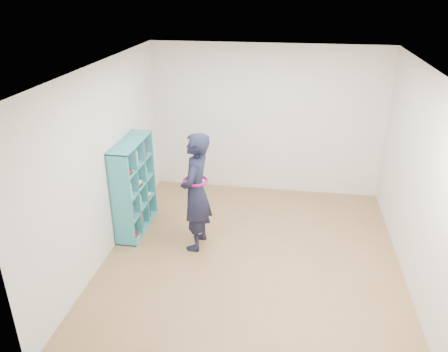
# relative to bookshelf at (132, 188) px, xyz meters

# --- Properties ---
(floor) EXTENTS (4.50, 4.50, 0.00)m
(floor) POSITION_rel_bookshelf_xyz_m (1.86, -0.54, -0.68)
(floor) COLOR olive
(floor) RESTS_ON ground
(ceiling) EXTENTS (4.50, 4.50, 0.00)m
(ceiling) POSITION_rel_bookshelf_xyz_m (1.86, -0.54, 1.92)
(ceiling) COLOR white
(ceiling) RESTS_ON wall_back
(wall_left) EXTENTS (0.02, 4.50, 2.60)m
(wall_left) POSITION_rel_bookshelf_xyz_m (-0.14, -0.54, 0.62)
(wall_left) COLOR silver
(wall_left) RESTS_ON floor
(wall_right) EXTENTS (0.02, 4.50, 2.60)m
(wall_right) POSITION_rel_bookshelf_xyz_m (3.86, -0.54, 0.62)
(wall_right) COLOR silver
(wall_right) RESTS_ON floor
(wall_back) EXTENTS (4.00, 0.02, 2.60)m
(wall_back) POSITION_rel_bookshelf_xyz_m (1.86, 1.71, 0.62)
(wall_back) COLOR silver
(wall_back) RESTS_ON floor
(wall_front) EXTENTS (4.00, 0.02, 2.60)m
(wall_front) POSITION_rel_bookshelf_xyz_m (1.86, -2.79, 0.62)
(wall_front) COLOR silver
(wall_front) RESTS_ON floor
(bookshelf) EXTENTS (0.31, 1.07, 1.42)m
(bookshelf) POSITION_rel_bookshelf_xyz_m (0.00, 0.00, 0.00)
(bookshelf) COLOR teal
(bookshelf) RESTS_ON floor
(person) EXTENTS (0.45, 0.65, 1.71)m
(person) POSITION_rel_bookshelf_xyz_m (1.05, -0.33, 0.17)
(person) COLOR black
(person) RESTS_ON floor
(smartphone) EXTENTS (0.01, 0.10, 0.14)m
(smartphone) POSITION_rel_bookshelf_xyz_m (0.90, -0.24, 0.29)
(smartphone) COLOR silver
(smartphone) RESTS_ON person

